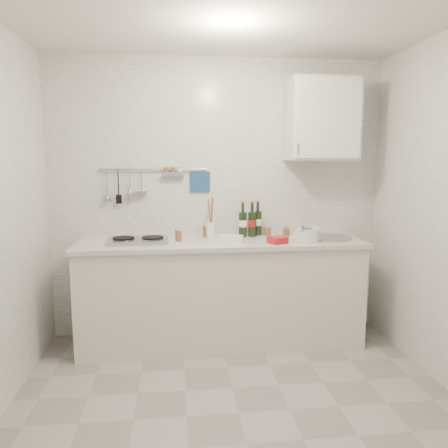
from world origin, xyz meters
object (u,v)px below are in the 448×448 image
(utensil_crock, at_px, (211,228))
(plate_stack_hob, at_px, (140,241))
(wine_bottles, at_px, (251,219))
(plate_stack_sink, at_px, (306,235))
(wall_cabinet, at_px, (322,120))

(utensil_crock, bearing_deg, plate_stack_hob, -163.47)
(plate_stack_hob, relative_size, wine_bottles, 0.96)
(plate_stack_hob, height_order, plate_stack_sink, plate_stack_sink)
(plate_stack_sink, distance_m, wine_bottles, 0.52)
(plate_stack_hob, distance_m, wine_bottles, 1.00)
(wall_cabinet, bearing_deg, plate_stack_hob, -175.35)
(wall_cabinet, bearing_deg, plate_stack_sink, -129.57)
(plate_stack_hob, bearing_deg, utensil_crock, 16.53)
(plate_stack_hob, relative_size, plate_stack_sink, 1.09)
(wall_cabinet, bearing_deg, utensil_crock, 176.87)
(wall_cabinet, height_order, utensil_crock, wall_cabinet)
(wine_bottles, bearing_deg, plate_stack_sink, -32.39)
(wall_cabinet, xyz_separation_m, wine_bottles, (-0.61, 0.06, -0.87))
(plate_stack_sink, bearing_deg, wall_cabinet, 50.43)
(wall_cabinet, relative_size, utensil_crock, 1.96)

